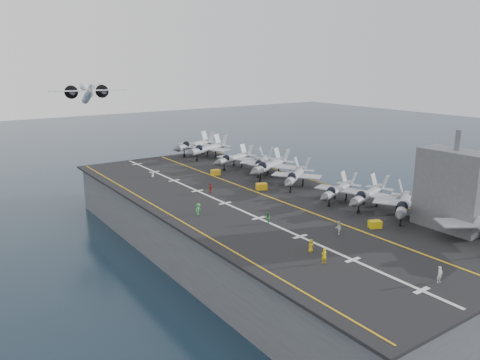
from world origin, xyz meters
TOP-DOWN VIEW (x-y plane):
  - ground at (0.00, 0.00)m, footprint 500.00×500.00m
  - hull at (0.00, 0.00)m, footprint 36.00×90.00m
  - flight_deck at (0.00, 0.00)m, footprint 38.00×92.00m
  - foul_line at (3.00, 0.00)m, footprint 0.35×90.00m
  - landing_centerline at (-6.00, 0.00)m, footprint 0.50×90.00m
  - deck_edge_port at (-17.00, 0.00)m, footprint 0.25×90.00m
  - deck_edge_stbd at (18.50, 0.00)m, footprint 0.25×90.00m
  - island_superstructure at (15.00, -30.00)m, footprint 5.00×10.00m
  - fighter_jet_1 at (13.19, -23.20)m, footprint 17.34×15.77m
  - fighter_jet_2 at (13.02, -16.07)m, footprint 16.32×13.37m
  - fighter_jet_3 at (11.37, -10.60)m, footprint 15.28×12.69m
  - fighter_jet_4 at (11.57, 1.13)m, footprint 17.56×16.41m
  - fighter_jet_5 at (12.62, 10.74)m, footprint 18.83×16.19m
  - fighter_jet_6 at (13.31, 14.69)m, footprint 17.44×17.14m
  - fighter_jet_7 at (11.59, 23.21)m, footprint 16.30×13.39m
  - fighter_jet_8 at (11.98, 36.16)m, footprint 18.85×15.82m
  - tow_cart_a at (5.88, -23.63)m, footprint 2.18×1.86m
  - tow_cart_b at (4.95, 3.66)m, footprint 2.43×2.00m
  - tow_cart_c at (4.00, 19.37)m, footprint 2.10×1.51m
  - crew_0 at (-8.58, -25.00)m, footprint 1.07×0.73m
  - crew_1 at (-9.77, -28.61)m, footprint 1.33×1.02m
  - crew_2 at (-6.34, -12.77)m, footprint 1.19×1.29m
  - crew_3 at (-13.21, -3.04)m, footprint 1.41×1.21m
  - crew_4 at (-4.55, 7.41)m, footprint 1.40×1.19m
  - crew_5 at (-8.45, 25.48)m, footprint 1.14×1.02m
  - crew_6 at (-2.63, -39.91)m, footprint 1.22×0.84m
  - crew_7 at (-0.88, -22.48)m, footprint 1.45×1.39m
  - transport_plane at (-10.62, 59.96)m, footprint 21.24×15.83m
  - fighter_jet_9 at (11.98, 43.00)m, footprint 18.85×15.82m

SIDE VIEW (x-z plane):
  - ground at x=0.00m, z-range 0.00..0.00m
  - hull at x=0.00m, z-range 0.00..10.00m
  - flight_deck at x=0.00m, z-range 10.00..10.40m
  - foul_line at x=3.00m, z-range 10.41..10.43m
  - landing_centerline at x=-6.00m, z-range 10.41..10.43m
  - deck_edge_port at x=-17.00m, z-range 10.41..10.43m
  - deck_edge_stbd at x=18.50m, z-range 10.41..10.43m
  - tow_cart_a at x=5.88m, z-range 10.40..11.51m
  - tow_cart_c at x=4.00m, z-range 10.40..11.57m
  - tow_cart_b at x=4.95m, z-range 10.40..11.65m
  - crew_5 at x=-8.45m, z-range 10.40..11.99m
  - crew_0 at x=-8.58m, z-range 10.40..12.15m
  - crew_2 at x=-6.34m, z-range 10.40..12.19m
  - crew_6 at x=-2.63m, z-range 10.40..12.37m
  - crew_4 at x=-4.55m, z-range 10.40..12.38m
  - crew_3 at x=-13.21m, z-range 10.40..12.39m
  - crew_1 at x=-9.77m, z-range 10.40..12.39m
  - crew_7 at x=-0.88m, z-range 10.40..12.42m
  - fighter_jet_3 at x=11.37m, z-range 10.40..14.94m
  - fighter_jet_7 at x=11.59m, z-range 10.40..15.27m
  - fighter_jet_2 at x=13.02m, z-range 10.40..15.29m
  - fighter_jet_1 at x=13.19m, z-range 10.40..15.41m
  - fighter_jet_4 at x=11.57m, z-range 10.40..15.48m
  - fighter_jet_6 at x=13.31m, z-range 10.40..15.50m
  - fighter_jet_5 at x=12.62m, z-range 10.40..15.91m
  - fighter_jet_8 at x=11.98m, z-range 10.40..15.97m
  - fighter_jet_9 at x=11.98m, z-range 10.40..15.97m
  - island_superstructure at x=15.00m, z-range 10.40..25.40m
  - transport_plane at x=-10.62m, z-range 24.06..28.71m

